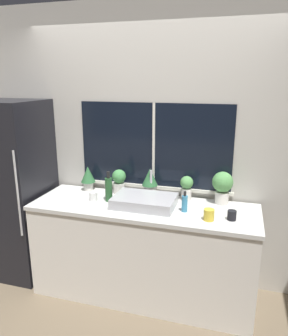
{
  "coord_description": "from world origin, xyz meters",
  "views": [
    {
      "loc": [
        0.79,
        -2.32,
        2.0
      ],
      "look_at": [
        0.01,
        0.32,
        1.25
      ],
      "focal_mm": 35.0,
      "sensor_mm": 36.0,
      "label": 1
    }
  ],
  "objects_px": {
    "refrigerator": "(15,190)",
    "potted_plant_left": "(119,181)",
    "mug_white": "(93,196)",
    "mug_yellow": "(209,215)",
    "soap_bottle": "(185,203)",
    "potted_plant_center": "(150,181)",
    "potted_plant_right": "(187,187)",
    "mug_black": "(232,215)",
    "potted_plant_far_left": "(88,177)",
    "bottle_tall": "(109,189)",
    "sink": "(145,201)",
    "potted_plant_far_right": "(222,185)"
  },
  "relations": [
    {
      "from": "potted_plant_right",
      "to": "mug_yellow",
      "type": "distance_m",
      "value": 0.49
    },
    {
      "from": "potted_plant_center",
      "to": "mug_black",
      "type": "distance_m",
      "value": 0.86
    },
    {
      "from": "potted_plant_left",
      "to": "soap_bottle",
      "type": "relative_size",
      "value": 1.33
    },
    {
      "from": "potted_plant_far_left",
      "to": "soap_bottle",
      "type": "xyz_separation_m",
      "value": [
        1.04,
        -0.28,
        -0.07
      ]
    },
    {
      "from": "soap_bottle",
      "to": "mug_yellow",
      "type": "relative_size",
      "value": 1.93
    },
    {
      "from": "mug_yellow",
      "to": "mug_white",
      "type": "distance_m",
      "value": 1.09
    },
    {
      "from": "mug_yellow",
      "to": "mug_black",
      "type": "distance_m",
      "value": 0.19
    },
    {
      "from": "potted_plant_far_left",
      "to": "potted_plant_center",
      "type": "relative_size",
      "value": 0.89
    },
    {
      "from": "potted_plant_right",
      "to": "mug_white",
      "type": "height_order",
      "value": "potted_plant_right"
    },
    {
      "from": "potted_plant_left",
      "to": "mug_yellow",
      "type": "relative_size",
      "value": 2.57
    },
    {
      "from": "potted_plant_left",
      "to": "potted_plant_center",
      "type": "relative_size",
      "value": 0.87
    },
    {
      "from": "potted_plant_left",
      "to": "mug_yellow",
      "type": "distance_m",
      "value": 1.01
    },
    {
      "from": "refrigerator",
      "to": "mug_white",
      "type": "distance_m",
      "value": 0.91
    },
    {
      "from": "potted_plant_center",
      "to": "soap_bottle",
      "type": "bearing_deg",
      "value": -36.35
    },
    {
      "from": "sink",
      "to": "potted_plant_far_left",
      "type": "xyz_separation_m",
      "value": [
        -0.67,
        0.26,
        0.1
      ]
    },
    {
      "from": "potted_plant_right",
      "to": "bottle_tall",
      "type": "relative_size",
      "value": 0.81
    },
    {
      "from": "refrigerator",
      "to": "potted_plant_left",
      "type": "xyz_separation_m",
      "value": [
        1.06,
        0.21,
        0.13
      ]
    },
    {
      "from": "soap_bottle",
      "to": "mug_black",
      "type": "xyz_separation_m",
      "value": [
        0.4,
        -0.07,
        -0.04
      ]
    },
    {
      "from": "potted_plant_right",
      "to": "potted_plant_far_right",
      "type": "bearing_deg",
      "value": 0.0
    },
    {
      "from": "potted_plant_center",
      "to": "mug_yellow",
      "type": "height_order",
      "value": "potted_plant_center"
    },
    {
      "from": "potted_plant_right",
      "to": "potted_plant_far_right",
      "type": "height_order",
      "value": "potted_plant_far_right"
    },
    {
      "from": "potted_plant_far_right",
      "to": "bottle_tall",
      "type": "bearing_deg",
      "value": -166.9
    },
    {
      "from": "potted_plant_right",
      "to": "bottle_tall",
      "type": "distance_m",
      "value": 0.73
    },
    {
      "from": "potted_plant_right",
      "to": "mug_black",
      "type": "xyz_separation_m",
      "value": [
        0.43,
        -0.35,
        -0.09
      ]
    },
    {
      "from": "soap_bottle",
      "to": "mug_yellow",
      "type": "bearing_deg",
      "value": -29.56
    },
    {
      "from": "potted_plant_left",
      "to": "potted_plant_far_right",
      "type": "xyz_separation_m",
      "value": [
        1.0,
        -0.0,
        0.05
      ]
    },
    {
      "from": "refrigerator",
      "to": "mug_yellow",
      "type": "relative_size",
      "value": 19.2
    },
    {
      "from": "sink",
      "to": "potted_plant_left",
      "type": "distance_m",
      "value": 0.43
    },
    {
      "from": "refrigerator",
      "to": "mug_yellow",
      "type": "distance_m",
      "value": 1.99
    },
    {
      "from": "mug_white",
      "to": "mug_yellow",
      "type": "bearing_deg",
      "value": -7.55
    },
    {
      "from": "refrigerator",
      "to": "potted_plant_far_left",
      "type": "bearing_deg",
      "value": 16.41
    },
    {
      "from": "mug_white",
      "to": "potted_plant_far_left",
      "type": "bearing_deg",
      "value": 123.69
    },
    {
      "from": "potted_plant_far_left",
      "to": "mug_white",
      "type": "distance_m",
      "value": 0.33
    },
    {
      "from": "potted_plant_left",
      "to": "mug_black",
      "type": "height_order",
      "value": "potted_plant_left"
    },
    {
      "from": "potted_plant_far_left",
      "to": "potted_plant_right",
      "type": "relative_size",
      "value": 1.06
    },
    {
      "from": "mug_yellow",
      "to": "mug_white",
      "type": "bearing_deg",
      "value": 172.45
    },
    {
      "from": "potted_plant_center",
      "to": "potted_plant_right",
      "type": "height_order",
      "value": "potted_plant_center"
    },
    {
      "from": "sink",
      "to": "potted_plant_center",
      "type": "relative_size",
      "value": 1.98
    },
    {
      "from": "potted_plant_far_left",
      "to": "potted_plant_left",
      "type": "xyz_separation_m",
      "value": [
        0.34,
        0.0,
        -0.01
      ]
    },
    {
      "from": "soap_bottle",
      "to": "mug_white",
      "type": "relative_size",
      "value": 2.25
    },
    {
      "from": "refrigerator",
      "to": "soap_bottle",
      "type": "relative_size",
      "value": 9.95
    },
    {
      "from": "potted_plant_right",
      "to": "mug_black",
      "type": "distance_m",
      "value": 0.56
    },
    {
      "from": "potted_plant_left",
      "to": "potted_plant_right",
      "type": "bearing_deg",
      "value": -0.0
    },
    {
      "from": "refrigerator",
      "to": "mug_yellow",
      "type": "bearing_deg",
      "value": -5.61
    },
    {
      "from": "refrigerator",
      "to": "soap_bottle",
      "type": "xyz_separation_m",
      "value": [
        1.77,
        -0.07,
        0.07
      ]
    },
    {
      "from": "mug_yellow",
      "to": "mug_white",
      "type": "height_order",
      "value": "mug_yellow"
    },
    {
      "from": "mug_black",
      "to": "potted_plant_left",
      "type": "bearing_deg",
      "value": 162.29
    },
    {
      "from": "sink",
      "to": "mug_black",
      "type": "relative_size",
      "value": 6.84
    },
    {
      "from": "potted_plant_right",
      "to": "mug_white",
      "type": "relative_size",
      "value": 2.86
    },
    {
      "from": "bottle_tall",
      "to": "refrigerator",
      "type": "bearing_deg",
      "value": 178.85
    }
  ]
}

